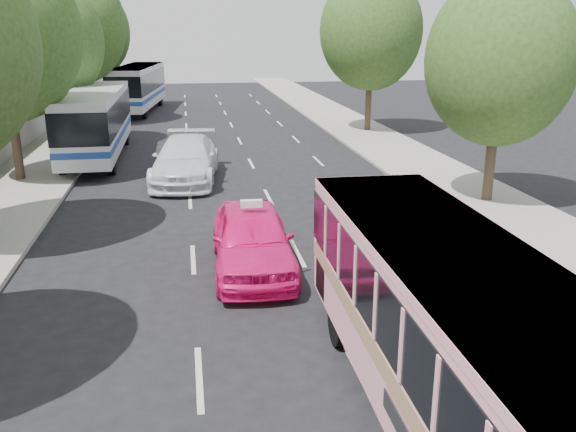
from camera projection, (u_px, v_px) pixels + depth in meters
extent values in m
plane|color=black|center=(285.00, 320.00, 13.17)|extent=(120.00, 120.00, 0.00)
cube|color=#9E998E|center=(55.00, 152.00, 30.65)|extent=(4.00, 90.00, 0.15)
cube|color=#9E998E|center=(379.00, 142.00, 33.34)|extent=(4.00, 90.00, 0.12)
cube|color=#9E998E|center=(15.00, 137.00, 30.12)|extent=(0.30, 90.00, 1.50)
cylinder|color=#38281E|center=(15.00, 136.00, 24.43)|extent=(0.36, 0.36, 3.80)
ellipsoid|color=#294819|center=(1.00, 32.00, 23.25)|extent=(6.00, 6.00, 6.90)
cylinder|color=#38281E|center=(57.00, 113.00, 32.03)|extent=(0.36, 0.36, 3.50)
ellipsoid|color=#294819|center=(49.00, 41.00, 30.94)|extent=(5.52, 5.52, 6.35)
sphere|color=#294819|center=(53.00, 18.00, 30.39)|extent=(3.59, 3.59, 3.59)
cylinder|color=#38281E|center=(82.00, 93.00, 39.51)|extent=(0.36, 0.36, 3.99)
ellipsoid|color=#294819|center=(75.00, 26.00, 38.27)|extent=(6.30, 6.30, 7.24)
sphere|color=#294819|center=(79.00, 4.00, 37.67)|extent=(4.09, 4.09, 4.09)
cylinder|color=#38281E|center=(95.00, 85.00, 47.05)|extent=(0.36, 0.36, 3.72)
ellipsoid|color=#294819|center=(90.00, 32.00, 45.89)|extent=(5.88, 5.88, 6.76)
sphere|color=#294819|center=(94.00, 15.00, 45.33)|extent=(3.82, 3.82, 3.82)
cylinder|color=#38281E|center=(490.00, 159.00, 21.61)|extent=(0.36, 0.36, 3.23)
ellipsoid|color=#294819|center=(500.00, 60.00, 20.60)|extent=(5.10, 5.10, 5.87)
sphere|color=#294819|center=(519.00, 28.00, 20.08)|extent=(3.32, 3.31, 3.31)
cylinder|color=#38281E|center=(368.00, 100.00, 36.65)|extent=(0.36, 0.36, 3.80)
ellipsoid|color=#294819|center=(371.00, 31.00, 35.46)|extent=(6.00, 6.00, 6.90)
sphere|color=#294819|center=(380.00, 9.00, 34.89)|extent=(3.90, 3.90, 3.90)
cube|color=pink|center=(449.00, 327.00, 9.19)|extent=(2.47, 9.34, 2.49)
cube|color=#9E7A59|center=(448.00, 344.00, 9.27)|extent=(2.51, 9.36, 0.33)
cube|color=black|center=(452.00, 299.00, 9.05)|extent=(2.52, 9.37, 1.02)
cube|color=pink|center=(456.00, 254.00, 8.84)|extent=(2.49, 9.36, 0.15)
cylinder|color=black|center=(339.00, 322.00, 12.05)|extent=(0.29, 0.97, 0.97)
cylinder|color=black|center=(437.00, 315.00, 12.34)|extent=(0.29, 0.97, 0.97)
imported|color=#FF167A|center=(252.00, 239.00, 15.69)|extent=(2.19, 5.07, 1.71)
imported|color=silver|center=(186.00, 160.00, 24.95)|extent=(3.12, 6.32, 1.77)
cube|color=silver|center=(96.00, 119.00, 29.10)|extent=(2.33, 10.79, 2.74)
cube|color=black|center=(95.00, 112.00, 29.00)|extent=(2.38, 10.82, 1.35)
cube|color=navy|center=(97.00, 134.00, 29.31)|extent=(2.37, 10.81, 0.27)
cube|color=silver|center=(94.00, 92.00, 28.72)|extent=(2.35, 10.81, 0.13)
cylinder|color=black|center=(87.00, 137.00, 32.56)|extent=(0.29, 0.99, 0.99)
cylinder|color=black|center=(126.00, 135.00, 32.88)|extent=(0.29, 0.99, 0.99)
cylinder|color=black|center=(63.00, 165.00, 25.80)|extent=(0.29, 0.99, 0.99)
cylinder|color=black|center=(112.00, 163.00, 26.12)|extent=(0.29, 0.99, 0.99)
cube|color=silver|center=(138.00, 85.00, 45.48)|extent=(3.59, 11.42, 2.85)
cube|color=black|center=(138.00, 81.00, 45.38)|extent=(3.64, 11.45, 1.40)
cube|color=navy|center=(139.00, 95.00, 45.70)|extent=(3.63, 11.44, 0.28)
cube|color=silver|center=(137.00, 67.00, 45.08)|extent=(3.61, 11.44, 0.13)
cylinder|color=black|center=(134.00, 99.00, 49.24)|extent=(0.41, 1.06, 1.03)
cylinder|color=black|center=(160.00, 99.00, 49.35)|extent=(0.41, 1.06, 1.03)
cylinder|color=black|center=(114.00, 112.00, 42.10)|extent=(0.41, 1.06, 1.03)
cylinder|color=black|center=(145.00, 111.00, 42.21)|extent=(0.41, 1.06, 1.03)
cube|color=silver|center=(251.00, 204.00, 15.41)|extent=(0.56, 0.20, 0.18)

